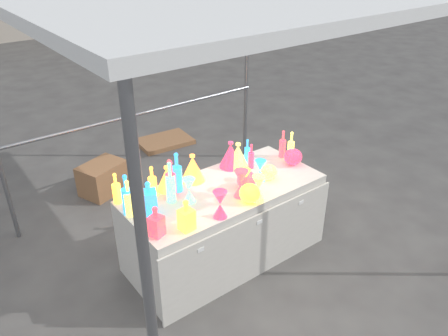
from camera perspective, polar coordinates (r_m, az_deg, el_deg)
ground at (r=4.30m, az=0.00°, el=-11.19°), size 80.00×80.00×0.00m
display_table at (r=4.07m, az=0.08°, el=-7.20°), size 1.84×0.83×0.75m
cardboard_box_closed at (r=5.36m, az=-15.55°, el=-1.27°), size 0.60×0.52×0.37m
cardboard_box_flat at (r=6.50m, az=-7.76°, el=3.49°), size 0.79×0.60×0.06m
bottle_0 at (r=3.70m, az=-13.90°, el=-2.57°), size 0.09×0.09×0.28m
bottle_1 at (r=3.52m, az=-12.59°, el=-3.39°), size 0.10×0.10×0.36m
bottle_2 at (r=3.65m, az=-7.03°, el=-1.52°), size 0.11×0.11×0.37m
bottle_3 at (r=3.75m, az=-6.90°, el=-1.19°), size 0.11×0.11×0.31m
bottle_4 at (r=3.51m, az=-12.36°, el=-3.84°), size 0.10×0.10×0.32m
bottle_5 at (r=3.61m, az=-7.02°, el=-1.84°), size 0.10×0.10×0.37m
bottle_6 at (r=3.73m, az=-9.35°, el=-1.73°), size 0.08×0.08×0.28m
bottle_7 at (r=3.76m, az=-6.16°, el=-0.53°), size 0.11×0.11×0.37m
decanter_0 at (r=3.30m, az=-4.95°, el=-6.11°), size 0.11×0.11×0.26m
decanter_1 at (r=3.27m, az=-8.88°, el=-6.86°), size 0.13×0.13×0.25m
decanter_2 at (r=3.51m, az=-9.80°, el=-3.83°), size 0.16×0.16×0.29m
hourglass_0 at (r=3.69m, az=2.23°, el=-2.03°), size 0.13×0.13×0.25m
hourglass_1 at (r=3.43m, az=-0.52°, el=-4.77°), size 0.13×0.13×0.23m
hourglass_2 at (r=3.65m, az=4.55°, el=-2.68°), size 0.12×0.12×0.23m
hourglass_3 at (r=3.63m, az=-4.57°, el=-2.93°), size 0.14×0.14×0.22m
hourglass_4 at (r=3.79m, az=2.73°, el=-1.57°), size 0.13×0.13×0.20m
hourglass_5 at (r=3.95m, az=4.74°, el=-0.31°), size 0.11×0.11×0.20m
globe_0 at (r=3.65m, az=3.39°, el=-3.41°), size 0.23×0.23×0.14m
globe_1 at (r=4.00m, az=5.88°, el=-0.66°), size 0.17×0.17×0.12m
globe_2 at (r=3.84m, az=2.98°, el=-1.67°), size 0.22×0.22×0.14m
globe_3 at (r=4.28m, az=9.00°, el=1.35°), size 0.18×0.18×0.14m
lampshade_0 at (r=3.82m, az=-7.45°, el=-1.31°), size 0.22×0.22×0.23m
lampshade_1 at (r=3.93m, az=-4.10°, el=0.05°), size 0.23×0.23×0.26m
lampshade_2 at (r=4.16m, az=0.87°, el=1.79°), size 0.24×0.24×0.26m
lampshade_3 at (r=4.15m, az=1.83°, el=1.67°), size 0.21×0.21×0.25m
bottle_8 at (r=4.24m, az=3.05°, el=2.22°), size 0.06×0.06×0.25m
bottle_9 at (r=4.38m, az=7.67°, el=3.15°), size 0.08×0.08×0.29m
bottle_10 at (r=4.14m, az=3.56°, el=1.57°), size 0.07×0.07×0.25m
bottle_11 at (r=4.33m, az=8.74°, el=2.89°), size 0.09×0.09×0.30m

